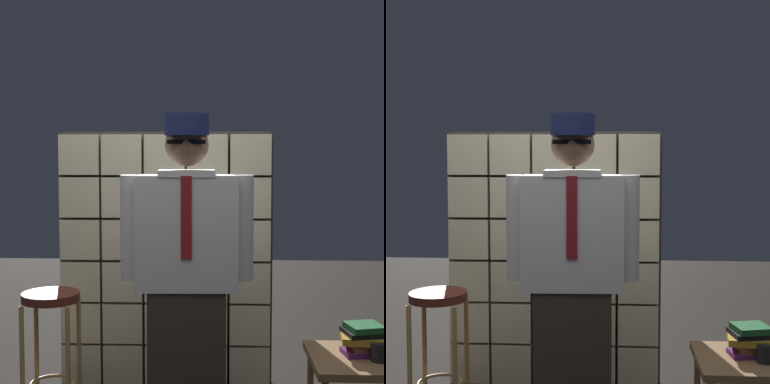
% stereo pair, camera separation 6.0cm
% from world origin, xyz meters
% --- Properties ---
extents(glass_block_wall, '(1.48, 0.10, 1.78)m').
position_xyz_m(glass_block_wall, '(-0.00, 1.23, 0.87)').
color(glass_block_wall, beige).
rests_on(glass_block_wall, ground).
extents(standing_person, '(0.72, 0.31, 1.81)m').
position_xyz_m(standing_person, '(0.19, 0.38, 0.95)').
color(standing_person, '#382D23').
rests_on(standing_person, ground).
extents(bar_stool, '(0.34, 0.34, 0.79)m').
position_xyz_m(bar_stool, '(-0.62, 0.61, 0.58)').
color(bar_stool, '#592319').
rests_on(bar_stool, ground).
extents(side_table, '(0.52, 0.52, 0.54)m').
position_xyz_m(side_table, '(1.11, 0.30, 0.47)').
color(side_table, brown).
rests_on(side_table, ground).
extents(book_stack, '(0.27, 0.23, 0.16)m').
position_xyz_m(book_stack, '(1.15, 0.34, 0.62)').
color(book_stack, '#591E66').
rests_on(book_stack, side_table).
extents(coffee_mug, '(0.13, 0.08, 0.09)m').
position_xyz_m(coffee_mug, '(1.19, 0.23, 0.58)').
color(coffee_mug, black).
rests_on(coffee_mug, side_table).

